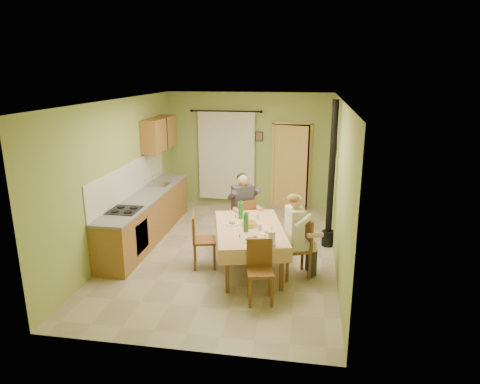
% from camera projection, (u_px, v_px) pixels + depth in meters
% --- Properties ---
extents(floor, '(4.00, 6.00, 0.01)m').
position_uv_depth(floor, '(226.00, 251.00, 8.08)').
color(floor, tan).
rests_on(floor, ground).
extents(room_shell, '(4.04, 6.04, 2.82)m').
position_uv_depth(room_shell, '(225.00, 157.00, 7.58)').
color(room_shell, '#9BAD59').
rests_on(room_shell, ground).
extents(kitchen_run, '(0.64, 3.64, 1.56)m').
position_uv_depth(kitchen_run, '(147.00, 216.00, 8.59)').
color(kitchen_run, olive).
rests_on(kitchen_run, ground).
extents(upper_cabinets, '(0.35, 1.40, 0.70)m').
position_uv_depth(upper_cabinets, '(159.00, 134.00, 9.44)').
color(upper_cabinets, olive).
rests_on(upper_cabinets, room_shell).
extents(curtain, '(1.70, 0.07, 2.22)m').
position_uv_depth(curtain, '(226.00, 156.00, 10.57)').
color(curtain, black).
rests_on(curtain, ground).
extents(doorway, '(0.96, 0.26, 2.15)m').
position_uv_depth(doorway, '(291.00, 166.00, 10.40)').
color(doorway, black).
rests_on(doorway, ground).
extents(dining_table, '(1.52, 2.06, 0.76)m').
position_uv_depth(dining_table, '(249.00, 248.00, 7.27)').
color(dining_table, '#E1A979').
rests_on(dining_table, ground).
extents(tableware, '(0.93, 1.54, 0.33)m').
position_uv_depth(tableware, '(251.00, 226.00, 7.05)').
color(tableware, white).
rests_on(tableware, dining_table).
extents(chair_far, '(0.52, 0.52, 0.93)m').
position_uv_depth(chair_far, '(243.00, 230.00, 8.33)').
color(chair_far, brown).
rests_on(chair_far, ground).
extents(chair_near, '(0.45, 0.45, 0.93)m').
position_uv_depth(chair_near, '(260.00, 283.00, 6.26)').
color(chair_near, brown).
rests_on(chair_near, ground).
extents(chair_right, '(0.56, 0.56, 1.00)m').
position_uv_depth(chair_right, '(296.00, 259.00, 7.05)').
color(chair_right, brown).
rests_on(chair_right, ground).
extents(chair_left, '(0.48, 0.48, 0.95)m').
position_uv_depth(chair_left, '(204.00, 251.00, 7.39)').
color(chair_left, brown).
rests_on(chair_left, ground).
extents(man_far, '(0.65, 0.63, 1.39)m').
position_uv_depth(man_far, '(243.00, 201.00, 8.18)').
color(man_far, '#38333D').
rests_on(man_far, chair_far).
extents(man_right, '(0.58, 0.65, 1.39)m').
position_uv_depth(man_right, '(296.00, 226.00, 6.89)').
color(man_right, silver).
rests_on(man_right, chair_right).
extents(stove_flue, '(0.24, 0.24, 2.80)m').
position_uv_depth(stove_flue, '(330.00, 195.00, 8.07)').
color(stove_flue, black).
rests_on(stove_flue, ground).
extents(picture_back, '(0.19, 0.03, 0.23)m').
position_uv_depth(picture_back, '(259.00, 136.00, 10.38)').
color(picture_back, black).
rests_on(picture_back, room_shell).
extents(picture_right, '(0.03, 0.31, 0.21)m').
position_uv_depth(picture_right, '(335.00, 147.00, 8.40)').
color(picture_right, brown).
rests_on(picture_right, room_shell).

